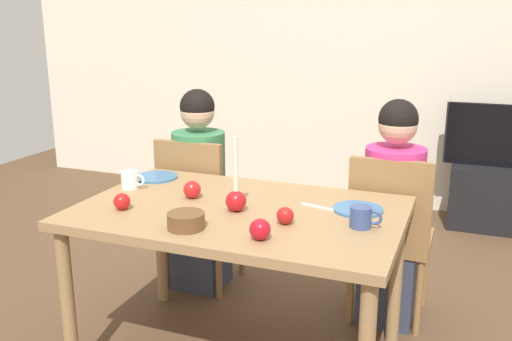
{
  "coord_description": "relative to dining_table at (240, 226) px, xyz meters",
  "views": [
    {
      "loc": [
        0.91,
        -2.14,
        1.55
      ],
      "look_at": [
        0.0,
        0.2,
        0.87
      ],
      "focal_mm": 39.73,
      "sensor_mm": 36.0,
      "label": 1
    }
  ],
  "objects": [
    {
      "name": "person_left_child",
      "position": [
        -0.52,
        0.64,
        -0.1
      ],
      "size": [
        0.3,
        0.3,
        1.17
      ],
      "color": "#33384C",
      "rests_on": "ground"
    },
    {
      "name": "person_right_child",
      "position": [
        0.57,
        0.64,
        -0.1
      ],
      "size": [
        0.3,
        0.3,
        1.17
      ],
      "color": "#33384C",
      "rests_on": "ground"
    },
    {
      "name": "mug_left",
      "position": [
        -0.61,
        0.08,
        0.13
      ],
      "size": [
        0.12,
        0.08,
        0.09
      ],
      "color": "white",
      "rests_on": "dining_table"
    },
    {
      "name": "tv_stand",
      "position": [
        1.12,
        2.3,
        -0.43
      ],
      "size": [
        0.64,
        0.4,
        0.48
      ],
      "primitive_type": "cube",
      "color": "black",
      "rests_on": "ground"
    },
    {
      "name": "fork_right",
      "position": [
        0.32,
        0.13,
        0.09
      ],
      "size": [
        0.18,
        0.06,
        0.01
      ],
      "primitive_type": "cube",
      "rotation": [
        0.0,
        0.0,
        -0.24
      ],
      "color": "silver",
      "rests_on": "dining_table"
    },
    {
      "name": "dining_table",
      "position": [
        0.0,
        0.0,
        0.0
      ],
      "size": [
        1.4,
        0.9,
        0.75
      ],
      "color": "#99754C",
      "rests_on": "ground"
    },
    {
      "name": "mug_right",
      "position": [
        0.54,
        -0.04,
        0.13
      ],
      "size": [
        0.13,
        0.09,
        0.09
      ],
      "color": "#33477F",
      "rests_on": "dining_table"
    },
    {
      "name": "plate_left",
      "position": [
        -0.59,
        0.29,
        0.09
      ],
      "size": [
        0.22,
        0.22,
        0.01
      ],
      "primitive_type": "cylinder",
      "color": "teal",
      "rests_on": "dining_table"
    },
    {
      "name": "apple_by_right_mug",
      "position": [
        0.25,
        -0.11,
        0.12
      ],
      "size": [
        0.07,
        0.07,
        0.07
      ],
      "primitive_type": "sphere",
      "color": "#AB1817",
      "rests_on": "dining_table"
    },
    {
      "name": "bowl_walnuts",
      "position": [
        -0.1,
        -0.3,
        0.12
      ],
      "size": [
        0.15,
        0.15,
        0.06
      ],
      "primitive_type": "cylinder",
      "color": "brown",
      "rests_on": "dining_table"
    },
    {
      "name": "chair_right",
      "position": [
        0.57,
        0.61,
        -0.15
      ],
      "size": [
        0.4,
        0.4,
        0.9
      ],
      "color": "olive",
      "rests_on": "ground"
    },
    {
      "name": "candle_centerpiece",
      "position": [
        -0.0,
        -0.04,
        0.15
      ],
      "size": [
        0.09,
        0.09,
        0.33
      ],
      "color": "red",
      "rests_on": "dining_table"
    },
    {
      "name": "chair_left",
      "position": [
        -0.52,
        0.61,
        -0.15
      ],
      "size": [
        0.4,
        0.4,
        0.9
      ],
      "color": "olive",
      "rests_on": "ground"
    },
    {
      "name": "tv",
      "position": [
        1.12,
        2.3,
        0.04
      ],
      "size": [
        0.79,
        0.05,
        0.46
      ],
      "color": "black",
      "rests_on": "tv_stand"
    },
    {
      "name": "apple_near_candle",
      "position": [
        0.21,
        -0.3,
        0.12
      ],
      "size": [
        0.08,
        0.08,
        0.08
      ],
      "primitive_type": "sphere",
      "color": "#B4111F",
      "rests_on": "dining_table"
    },
    {
      "name": "back_wall",
      "position": [
        0.0,
        2.6,
        0.63
      ],
      "size": [
        6.4,
        0.1,
        2.6
      ],
      "primitive_type": "cube",
      "color": "beige",
      "rests_on": "ground"
    },
    {
      "name": "plate_right",
      "position": [
        0.49,
        0.16,
        0.09
      ],
      "size": [
        0.21,
        0.21,
        0.01
      ],
      "primitive_type": "cylinder",
      "color": "teal",
      "rests_on": "dining_table"
    },
    {
      "name": "apple_far_edge",
      "position": [
        -0.26,
        0.06,
        0.12
      ],
      "size": [
        0.08,
        0.08,
        0.08
      ],
      "primitive_type": "sphere",
      "color": "red",
      "rests_on": "dining_table"
    },
    {
      "name": "apple_by_left_plate",
      "position": [
        -0.47,
        -0.2,
        0.12
      ],
      "size": [
        0.07,
        0.07,
        0.07
      ],
      "primitive_type": "sphere",
      "color": "red",
      "rests_on": "dining_table"
    }
  ]
}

